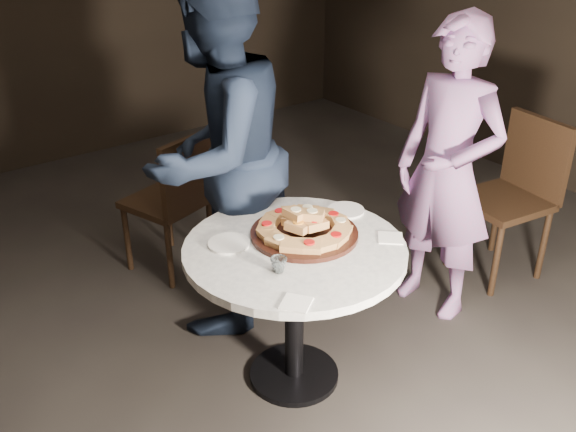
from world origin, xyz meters
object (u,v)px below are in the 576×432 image
(serving_board, at_px, (304,234))
(diner_teal, at_px, (448,172))
(focaccia_pile, at_px, (304,225))
(water_glass, at_px, (279,265))
(chair_far, at_px, (176,195))
(chair_right, at_px, (517,187))
(table, at_px, (295,272))
(diner_navy, at_px, (216,156))

(serving_board, height_order, diner_teal, diner_teal)
(focaccia_pile, distance_m, water_glass, 0.33)
(chair_far, bearing_deg, chair_right, 126.03)
(table, relative_size, water_glass, 18.73)
(chair_right, relative_size, diner_teal, 0.59)
(chair_right, height_order, diner_navy, diner_navy)
(chair_right, bearing_deg, diner_navy, -103.16)
(table, relative_size, focaccia_pile, 2.98)
(serving_board, relative_size, chair_far, 0.54)
(table, bearing_deg, water_glass, -144.91)
(table, bearing_deg, chair_right, 0.54)
(diner_navy, distance_m, diner_teal, 1.23)
(diner_teal, bearing_deg, chair_far, -147.65)
(chair_right, bearing_deg, focaccia_pile, -83.19)
(serving_board, height_order, chair_far, chair_far)
(chair_far, relative_size, diner_teal, 0.55)
(serving_board, distance_m, diner_teal, 0.96)
(table, bearing_deg, diner_navy, 89.23)
(table, xyz_separation_m, chair_right, (1.70, 0.02, -0.05))
(serving_board, relative_size, focaccia_pile, 1.12)
(diner_teal, bearing_deg, water_glass, -90.53)
(focaccia_pile, relative_size, diner_navy, 0.23)
(diner_navy, height_order, diner_teal, diner_navy)
(focaccia_pile, relative_size, chair_right, 0.45)
(serving_board, xyz_separation_m, diner_teal, (0.95, -0.02, 0.07))
(chair_far, xyz_separation_m, diner_navy, (-0.03, -0.55, 0.44))
(chair_far, distance_m, diner_teal, 1.59)
(focaccia_pile, bearing_deg, diner_teal, -1.09)
(diner_navy, bearing_deg, water_glass, 53.78)
(table, xyz_separation_m, serving_board, (0.09, 0.05, 0.15))
(serving_board, relative_size, diner_teal, 0.30)
(serving_board, relative_size, chair_right, 0.51)
(diner_navy, bearing_deg, chair_far, -115.79)
(serving_board, distance_m, focaccia_pile, 0.04)
(serving_board, bearing_deg, chair_far, 92.61)
(diner_navy, bearing_deg, focaccia_pile, 74.88)
(water_glass, height_order, diner_navy, diner_navy)
(serving_board, bearing_deg, diner_teal, -1.08)
(diner_navy, relative_size, diner_teal, 1.16)
(serving_board, xyz_separation_m, chair_right, (1.61, -0.03, -0.20))
(serving_board, height_order, chair_right, chair_right)
(table, height_order, diner_navy, diner_navy)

